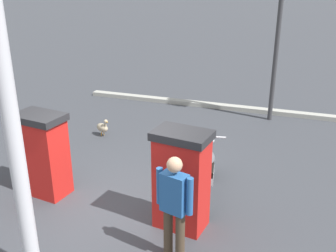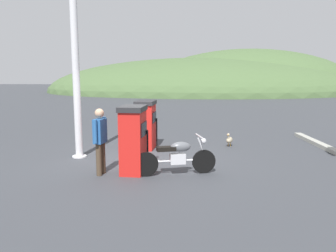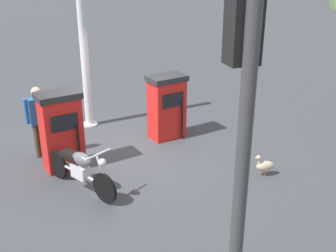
{
  "view_description": "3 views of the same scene",
  "coord_description": "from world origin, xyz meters",
  "px_view_note": "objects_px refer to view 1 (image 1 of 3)",
  "views": [
    {
      "loc": [
        -5.0,
        -3.15,
        3.81
      ],
      "look_at": [
        1.67,
        -0.38,
        0.94
      ],
      "focal_mm": 42.46,
      "sensor_mm": 36.0,
      "label": 1
    },
    {
      "loc": [
        1.22,
        -9.12,
        2.38
      ],
      "look_at": [
        0.74,
        0.23,
        0.9
      ],
      "focal_mm": 36.16,
      "sensor_mm": 36.0,
      "label": 2
    },
    {
      "loc": [
        7.44,
        -4.07,
        4.09
      ],
      "look_at": [
        1.68,
        0.11,
        1.13
      ],
      "focal_mm": 44.48,
      "sensor_mm": 36.0,
      "label": 3
    }
  ],
  "objects_px": {
    "attendant_person": "(174,203)",
    "wandering_duck": "(103,127)",
    "fuel_pump_near": "(182,179)",
    "canopy_support_pole": "(10,113)",
    "roadside_traffic_light": "(278,16)",
    "motorcycle_near_pump": "(208,171)",
    "fuel_pump_far": "(44,154)"
  },
  "relations": [
    {
      "from": "attendant_person",
      "to": "wandering_duck",
      "type": "relative_size",
      "value": 3.41
    },
    {
      "from": "fuel_pump_near",
      "to": "canopy_support_pole",
      "type": "xyz_separation_m",
      "value": [
        -1.78,
        1.43,
        1.47
      ]
    },
    {
      "from": "fuel_pump_near",
      "to": "wandering_duck",
      "type": "xyz_separation_m",
      "value": [
        2.67,
        3.06,
        -0.6
      ]
    },
    {
      "from": "fuel_pump_near",
      "to": "roadside_traffic_light",
      "type": "bearing_deg",
      "value": -5.47
    },
    {
      "from": "motorcycle_near_pump",
      "to": "roadside_traffic_light",
      "type": "bearing_deg",
      "value": -5.31
    },
    {
      "from": "motorcycle_near_pump",
      "to": "roadside_traffic_light",
      "type": "height_order",
      "value": "roadside_traffic_light"
    },
    {
      "from": "canopy_support_pole",
      "to": "fuel_pump_far",
      "type": "bearing_deg",
      "value": 33.43
    },
    {
      "from": "wandering_duck",
      "to": "canopy_support_pole",
      "type": "distance_m",
      "value": 5.17
    },
    {
      "from": "motorcycle_near_pump",
      "to": "wandering_duck",
      "type": "distance_m",
      "value": 3.57
    },
    {
      "from": "motorcycle_near_pump",
      "to": "canopy_support_pole",
      "type": "relative_size",
      "value": 0.4
    },
    {
      "from": "fuel_pump_far",
      "to": "roadside_traffic_light",
      "type": "bearing_deg",
      "value": -30.32
    },
    {
      "from": "fuel_pump_near",
      "to": "canopy_support_pole",
      "type": "height_order",
      "value": "canopy_support_pole"
    },
    {
      "from": "fuel_pump_near",
      "to": "fuel_pump_far",
      "type": "relative_size",
      "value": 1.06
    },
    {
      "from": "fuel_pump_near",
      "to": "attendant_person",
      "type": "distance_m",
      "value": 0.77
    },
    {
      "from": "fuel_pump_far",
      "to": "wandering_duck",
      "type": "xyz_separation_m",
      "value": [
        2.67,
        0.46,
        -0.55
      ]
    },
    {
      "from": "fuel_pump_far",
      "to": "canopy_support_pole",
      "type": "xyz_separation_m",
      "value": [
        -1.78,
        -1.17,
        1.51
      ]
    },
    {
      "from": "attendant_person",
      "to": "motorcycle_near_pump",
      "type": "bearing_deg",
      "value": 2.08
    },
    {
      "from": "roadside_traffic_light",
      "to": "canopy_support_pole",
      "type": "relative_size",
      "value": 0.85
    },
    {
      "from": "attendant_person",
      "to": "wandering_duck",
      "type": "xyz_separation_m",
      "value": [
        3.42,
        3.23,
        -0.67
      ]
    },
    {
      "from": "fuel_pump_far",
      "to": "motorcycle_near_pump",
      "type": "bearing_deg",
      "value": -68.93
    },
    {
      "from": "fuel_pump_near",
      "to": "attendant_person",
      "type": "xyz_separation_m",
      "value": [
        -0.75,
        -0.18,
        0.07
      ]
    },
    {
      "from": "fuel_pump_near",
      "to": "motorcycle_near_pump",
      "type": "bearing_deg",
      "value": -6.1
    },
    {
      "from": "fuel_pump_near",
      "to": "wandering_duck",
      "type": "distance_m",
      "value": 4.11
    },
    {
      "from": "fuel_pump_near",
      "to": "roadside_traffic_light",
      "type": "xyz_separation_m",
      "value": [
        5.32,
        -0.51,
        1.91
      ]
    },
    {
      "from": "fuel_pump_far",
      "to": "attendant_person",
      "type": "xyz_separation_m",
      "value": [
        -0.75,
        -2.78,
        0.12
      ]
    },
    {
      "from": "fuel_pump_near",
      "to": "canopy_support_pole",
      "type": "distance_m",
      "value": 2.71
    },
    {
      "from": "roadside_traffic_light",
      "to": "canopy_support_pole",
      "type": "bearing_deg",
      "value": 164.72
    },
    {
      "from": "canopy_support_pole",
      "to": "attendant_person",
      "type": "bearing_deg",
      "value": -57.37
    },
    {
      "from": "fuel_pump_near",
      "to": "roadside_traffic_light",
      "type": "relative_size",
      "value": 0.4
    },
    {
      "from": "motorcycle_near_pump",
      "to": "canopy_support_pole",
      "type": "height_order",
      "value": "canopy_support_pole"
    },
    {
      "from": "fuel_pump_far",
      "to": "canopy_support_pole",
      "type": "bearing_deg",
      "value": -146.57
    },
    {
      "from": "motorcycle_near_pump",
      "to": "canopy_support_pole",
      "type": "xyz_separation_m",
      "value": [
        -2.82,
        1.54,
        1.82
      ]
    }
  ]
}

